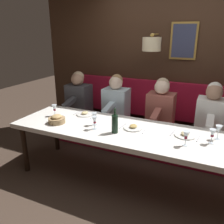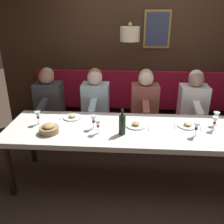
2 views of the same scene
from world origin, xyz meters
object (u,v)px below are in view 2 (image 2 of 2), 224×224
object	(u,v)px
wine_glass_0	(216,116)
diner_middle	(145,98)
wine_glass_1	(93,119)
diner_farthest	(49,95)
dining_table	(145,133)
bread_bowl	(49,129)
diner_far	(95,97)
wine_glass_6	(38,115)
wine_glass_7	(197,127)
wine_glass_3	(215,121)
wine_bottle	(122,124)
diner_near	(194,99)
wine_glass_4	(98,124)

from	to	relation	value
wine_glass_0	diner_middle	bearing A→B (deg)	48.47
wine_glass_1	diner_farthest	bearing A→B (deg)	41.62
dining_table	bread_bowl	size ratio (longest dim) A/B	14.96
diner_far	wine_glass_6	size ratio (longest dim) A/B	4.82
wine_glass_6	wine_glass_7	size ratio (longest dim) A/B	1.00
wine_glass_3	wine_glass_6	xyz separation A→B (m)	(0.01, 2.07, -0.00)
diner_far	diner_farthest	bearing A→B (deg)	90.00
wine_glass_7	diner_middle	bearing A→B (deg)	26.10
diner_far	wine_bottle	distance (m)	1.12
diner_middle	diner_far	world-z (taller)	same
diner_near	diner_middle	distance (m)	0.71
wine_glass_7	bread_bowl	distance (m)	1.63
diner_middle	wine_glass_1	distance (m)	1.12
diner_farthest	diner_middle	bearing A→B (deg)	-90.00
wine_glass_4	wine_bottle	size ratio (longest dim) A/B	0.55
diner_near	wine_glass_4	xyz separation A→B (m)	(-1.03, 1.29, 0.04)
wine_glass_1	bread_bowl	bearing A→B (deg)	106.50
wine_glass_1	wine_glass_6	xyz separation A→B (m)	(0.07, 0.68, 0.00)
diner_near	diner_farthest	size ratio (longest dim) A/B	1.00
diner_far	wine_glass_1	xyz separation A→B (m)	(-0.91, -0.09, 0.04)
wine_glass_4	wine_glass_7	xyz separation A→B (m)	(0.01, -1.08, -0.00)
diner_farthest	wine_bottle	xyz separation A→B (m)	(-1.03, -1.15, 0.04)
diner_farthest	wine_glass_4	xyz separation A→B (m)	(-1.03, -0.88, 0.04)
diner_middle	bread_bowl	bearing A→B (deg)	133.12
wine_glass_6	bread_bowl	distance (m)	0.30
diner_farthest	wine_glass_3	distance (m)	2.36
wine_glass_0	wine_glass_1	world-z (taller)	same
dining_table	wine_bottle	size ratio (longest dim) A/B	10.97
wine_glass_6	wine_bottle	world-z (taller)	wine_bottle
wine_glass_3	wine_glass_0	bearing A→B (deg)	-22.53
diner_middle	diner_far	xyz separation A→B (m)	(0.00, 0.74, 0.00)
diner_near	wine_glass_1	world-z (taller)	diner_near
wine_glass_0	wine_glass_4	world-z (taller)	same
diner_near	wine_glass_6	xyz separation A→B (m)	(-0.84, 2.03, 0.04)
diner_middle	wine_glass_3	distance (m)	1.14
wine_glass_6	wine_glass_4	bearing A→B (deg)	-104.09
diner_far	wine_glass_4	bearing A→B (deg)	-171.06
diner_near	wine_glass_1	xyz separation A→B (m)	(-0.91, 1.35, 0.04)
dining_table	wine_bottle	bearing A→B (deg)	118.28
diner_farthest	wine_glass_1	bearing A→B (deg)	-138.38
wine_glass_1	wine_glass_4	world-z (taller)	same
dining_table	diner_far	xyz separation A→B (m)	(0.88, 0.70, 0.13)
diner_farthest	wine_bottle	distance (m)	1.54
wine_glass_0	wine_glass_7	xyz separation A→B (m)	(-0.31, 0.31, -0.00)
wine_glass_1	bread_bowl	distance (m)	0.51
wine_glass_1	diner_middle	bearing A→B (deg)	-35.19
wine_glass_4	wine_bottle	distance (m)	0.27
wine_glass_7	bread_bowl	size ratio (longest dim) A/B	0.75
dining_table	wine_bottle	distance (m)	0.35
wine_glass_3	wine_bottle	bearing A→B (deg)	99.32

